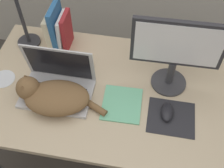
# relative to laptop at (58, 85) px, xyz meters

# --- Properties ---
(desk) EXTENTS (1.31, 0.78, 0.72)m
(desk) POSITION_rel_laptop_xyz_m (0.24, 0.05, -0.12)
(desk) COLOR tan
(desk) RESTS_ON ground_plane
(laptop) EXTENTS (0.34, 0.23, 0.24)m
(laptop) POSITION_rel_laptop_xyz_m (0.00, 0.00, 0.00)
(laptop) COLOR #B7B7BC
(laptop) RESTS_ON desk
(cat) EXTENTS (0.44, 0.24, 0.14)m
(cat) POSITION_rel_laptop_xyz_m (-0.00, -0.08, 0.01)
(cat) COLOR brown
(cat) RESTS_ON desk
(external_monitor) EXTENTS (0.41, 0.18, 0.40)m
(external_monitor) POSITION_rel_laptop_xyz_m (0.54, 0.14, 0.18)
(external_monitor) COLOR #333338
(external_monitor) RESTS_ON desk
(mousepad) EXTENTS (0.22, 0.20, 0.00)m
(mousepad) POSITION_rel_laptop_xyz_m (0.56, -0.06, -0.05)
(mousepad) COLOR #232328
(mousepad) RESTS_ON desk
(computer_mouse) EXTENTS (0.06, 0.11, 0.03)m
(computer_mouse) POSITION_rel_laptop_xyz_m (0.54, -0.04, -0.03)
(computer_mouse) COLOR black
(computer_mouse) RESTS_ON mousepad
(book_row) EXTENTS (0.12, 0.16, 0.26)m
(book_row) POSITION_rel_laptop_xyz_m (-0.08, 0.32, 0.06)
(book_row) COLOR beige
(book_row) RESTS_ON desk
(notepad) EXTENTS (0.19, 0.21, 0.01)m
(notepad) POSITION_rel_laptop_xyz_m (0.32, -0.03, -0.04)
(notepad) COLOR #6BBC93
(notepad) RESTS_ON desk
(cd_disc) EXTENTS (0.12, 0.12, 0.00)m
(cd_disc) POSITION_rel_laptop_xyz_m (-0.31, 0.02, -0.05)
(cd_disc) COLOR silver
(cd_disc) RESTS_ON desk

